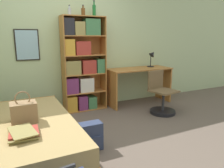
# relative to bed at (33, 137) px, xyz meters

# --- Properties ---
(ground_plane) EXTENTS (14.00, 14.00, 0.00)m
(ground_plane) POSITION_rel_bed_xyz_m (0.78, -0.02, -0.23)
(ground_plane) COLOR #66564C
(wall_back) EXTENTS (10.00, 0.09, 2.60)m
(wall_back) POSITION_rel_bed_xyz_m (0.78, 1.58, 1.07)
(wall_back) COLOR beige
(wall_back) RESTS_ON ground_plane
(bed) EXTENTS (0.96, 2.00, 0.46)m
(bed) POSITION_rel_bed_xyz_m (0.00, 0.00, 0.00)
(bed) COLOR #B77538
(bed) RESTS_ON ground_plane
(handbag) EXTENTS (0.29, 0.22, 0.37)m
(handbag) POSITION_rel_bed_xyz_m (-0.08, -0.06, 0.36)
(handbag) COLOR #93704C
(handbag) RESTS_ON bed
(book_stack_on_bed) EXTENTS (0.30, 0.39, 0.06)m
(book_stack_on_bed) POSITION_rel_bed_xyz_m (-0.13, -0.45, 0.27)
(book_stack_on_bed) COLOR #99894C
(book_stack_on_bed) RESTS_ON bed
(bookcase) EXTENTS (0.83, 0.31, 1.82)m
(bookcase) POSITION_rel_bed_xyz_m (1.10, 1.37, 0.68)
(bookcase) COLOR #B77538
(bookcase) RESTS_ON ground_plane
(bottle_green) EXTENTS (0.06, 0.06, 0.18)m
(bottle_green) POSITION_rel_bed_xyz_m (0.91, 1.38, 1.66)
(bottle_green) COLOR #B7BCC1
(bottle_green) RESTS_ON bookcase
(bottle_brown) EXTENTS (0.07, 0.07, 0.19)m
(bottle_brown) POSITION_rel_bed_xyz_m (1.16, 1.35, 1.66)
(bottle_brown) COLOR brown
(bottle_brown) RESTS_ON bookcase
(bottle_clear) EXTENTS (0.07, 0.07, 0.29)m
(bottle_clear) POSITION_rel_bed_xyz_m (1.39, 1.39, 1.70)
(bottle_clear) COLOR #1E6B2D
(bottle_clear) RESTS_ON bookcase
(desk) EXTENTS (1.39, 0.57, 0.78)m
(desk) POSITION_rel_bed_xyz_m (2.35, 1.24, 0.32)
(desk) COLOR #B77538
(desk) RESTS_ON ground_plane
(desk_lamp) EXTENTS (0.20, 0.15, 0.37)m
(desk_lamp) POSITION_rel_bed_xyz_m (2.75, 1.33, 0.79)
(desk_lamp) COLOR black
(desk_lamp) RESTS_ON desk
(desk_chair) EXTENTS (0.52, 0.52, 0.81)m
(desk_chair) POSITION_rel_bed_xyz_m (2.40, 0.52, 0.02)
(desk_chair) COLOR black
(desk_chair) RESTS_ON ground_plane
(backpack) EXTENTS (0.28, 0.20, 0.36)m
(backpack) POSITION_rel_bed_xyz_m (0.68, -0.21, -0.05)
(backpack) COLOR #2D3856
(backpack) RESTS_ON ground_plane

